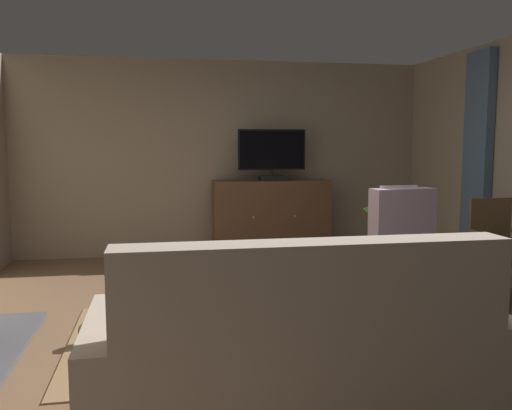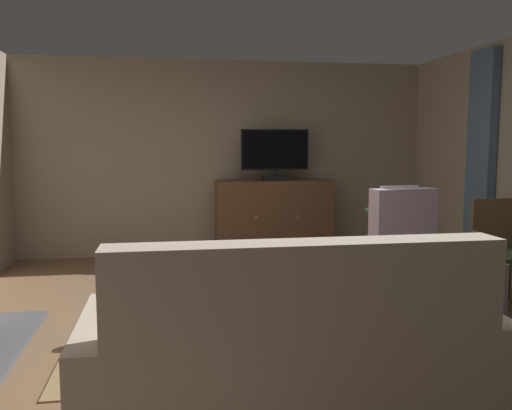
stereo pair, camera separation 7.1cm
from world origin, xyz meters
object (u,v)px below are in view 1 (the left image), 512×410
at_px(armchair_by_fireplace, 420,286).
at_px(coffee_table, 259,290).
at_px(side_chair_beside_plant, 498,249).
at_px(cat, 115,334).
at_px(television, 272,153).
at_px(sofa_floral, 297,373).
at_px(tv_cabinet, 271,220).
at_px(potted_plant_leafy_by_curtain, 393,269).
at_px(tv_remote, 273,279).

bearing_deg(armchair_by_fireplace, coffee_table, -174.68).
height_order(side_chair_beside_plant, cat, side_chair_beside_plant).
distance_m(television, sofa_floral, 4.54).
relative_size(tv_cabinet, coffee_table, 1.35).
relative_size(potted_plant_leafy_by_curtain, cat, 1.42).
distance_m(tv_cabinet, cat, 3.50).
height_order(tv_cabinet, cat, tv_cabinet).
xyz_separation_m(tv_remote, sofa_floral, (-0.17, -1.40, -0.13)).
xyz_separation_m(television, armchair_by_fireplace, (0.63, -2.89, -1.03)).
bearing_deg(potted_plant_leafy_by_curtain, television, 111.33).
bearing_deg(television, sofa_floral, -100.34).
bearing_deg(sofa_floral, cat, 125.04).
distance_m(coffee_table, cat, 1.11).
xyz_separation_m(coffee_table, cat, (-1.07, 0.10, -0.31)).
distance_m(tv_remote, side_chair_beside_plant, 2.34).
height_order(coffee_table, potted_plant_leafy_by_curtain, potted_plant_leafy_by_curtain).
relative_size(tv_remote, armchair_by_fireplace, 0.15).
height_order(tv_cabinet, coffee_table, tv_cabinet).
height_order(tv_cabinet, television, television).
distance_m(coffee_table, side_chair_beside_plant, 2.46).
bearing_deg(coffee_table, armchair_by_fireplace, 5.32).
distance_m(tv_cabinet, sofa_floral, 4.48).
bearing_deg(potted_plant_leafy_by_curtain, armchair_by_fireplace, -100.68).
bearing_deg(sofa_floral, armchair_by_fireplace, 45.82).
height_order(tv_cabinet, sofa_floral, sofa_floral).
relative_size(coffee_table, potted_plant_leafy_by_curtain, 1.14).
relative_size(side_chair_beside_plant, cat, 1.40).
distance_m(tv_remote, potted_plant_leafy_by_curtain, 1.70).
bearing_deg(cat, tv_remote, -1.70).
bearing_deg(side_chair_beside_plant, tv_cabinet, 123.81).
bearing_deg(cat, tv_cabinet, 58.79).
height_order(armchair_by_fireplace, potted_plant_leafy_by_curtain, armchair_by_fireplace).
bearing_deg(sofa_floral, television, 79.66).
xyz_separation_m(tv_cabinet, coffee_table, (-0.74, -3.07, -0.08)).
bearing_deg(tv_cabinet, cat, -121.21).
distance_m(tv_remote, sofa_floral, 1.42).
bearing_deg(armchair_by_fireplace, television, 102.28).
distance_m(coffee_table, tv_remote, 0.15).
height_order(tv_cabinet, side_chair_beside_plant, tv_cabinet).
bearing_deg(potted_plant_leafy_by_curtain, side_chair_beside_plant, -24.19).
bearing_deg(armchair_by_fireplace, tv_remote, -177.05).
height_order(tv_cabinet, potted_plant_leafy_by_curtain, tv_cabinet).
relative_size(tv_remote, potted_plant_leafy_by_curtain, 0.17).
bearing_deg(sofa_floral, tv_remote, 82.96).
bearing_deg(armchair_by_fireplace, cat, -179.31).
xyz_separation_m(television, tv_remote, (-0.62, -2.95, -0.90)).
distance_m(armchair_by_fireplace, side_chair_beside_plant, 1.14).
bearing_deg(armchair_by_fireplace, potted_plant_leafy_by_curtain, 79.32).
distance_m(coffee_table, potted_plant_leafy_by_curtain, 1.82).
bearing_deg(potted_plant_leafy_by_curtain, tv_remote, -146.73).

